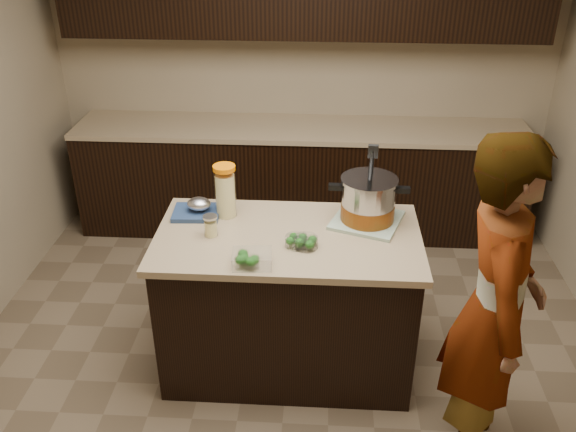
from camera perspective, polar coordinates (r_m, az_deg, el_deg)
name	(u,v)px	position (r m, az deg, el deg)	size (l,w,h in m)	color
ground_plane	(288,360)	(3.87, 0.00, -13.36)	(4.00, 4.00, 0.00)	brown
room_shell	(288,90)	(3.01, 0.00, 11.70)	(4.04, 4.04, 2.72)	tan
back_cabinets	(302,120)	(4.90, 1.28, 8.98)	(3.60, 0.63, 2.33)	black
island	(288,301)	(3.58, 0.00, -7.98)	(1.46, 0.81, 0.90)	black
dish_towel	(367,220)	(3.49, 7.38, -0.39)	(0.36, 0.36, 0.02)	#598462
stock_pot	(368,202)	(3.44, 7.50, 1.30)	(0.45, 0.33, 0.45)	#B7B7BC
lemonade_pitcher	(225,193)	(3.49, -5.88, 2.15)	(0.14, 0.14, 0.31)	#E9DC8E
mason_jar	(211,226)	(3.33, -7.25, -0.96)	(0.09, 0.09, 0.13)	#E9DC8E
broccoli_tub_left	(306,243)	(3.22, 1.70, -2.51)	(0.15, 0.15, 0.06)	silver
broccoli_tub_right	(296,242)	(3.23, 0.79, -2.42)	(0.14, 0.14, 0.06)	silver
broccoli_tub_rect	(252,259)	(3.07, -3.39, -4.08)	(0.21, 0.16, 0.07)	silver
blue_tray	(198,209)	(3.56, -8.46, 0.62)	(0.28, 0.23, 0.10)	navy
person	(494,311)	(2.97, 18.69, -8.45)	(0.64, 0.42, 1.75)	gray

